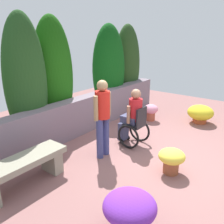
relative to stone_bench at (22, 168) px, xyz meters
name	(u,v)px	position (x,y,z in m)	size (l,w,h in m)	color
ground_plane	(153,155)	(2.31, -1.22, -0.35)	(10.76, 10.76, 0.00)	#8A5C59
stone_retaining_wall	(81,115)	(2.31, 0.89, 0.11)	(6.65, 0.36, 0.92)	slate
hedge_backdrop	(65,79)	(2.26, 1.38, 1.02)	(6.91, 1.01, 2.94)	#2E5E21
stone_bench	(22,168)	(0.00, 0.00, 0.00)	(1.57, 0.48, 0.52)	gray
person_in_wheelchair	(133,119)	(2.49, -0.58, 0.27)	(0.53, 0.66, 1.33)	black
person_standing_companion	(103,114)	(1.65, -0.39, 0.59)	(0.49, 0.30, 1.63)	#3B4177
flower_pot_purple_near	(172,159)	(1.91, -1.81, -0.06)	(0.49, 0.49, 0.47)	#974F2F
flower_pot_terracotta_by_wall	(200,113)	(4.88, -1.36, -0.07)	(0.73, 0.73, 0.52)	#BA522B
flower_pot_red_accent	(151,111)	(4.18, -0.13, -0.05)	(0.42, 0.42, 0.49)	#A34B37
flower_pot_small_foreground	(130,209)	(0.32, -1.93, -0.05)	(0.72, 0.72, 0.51)	slate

